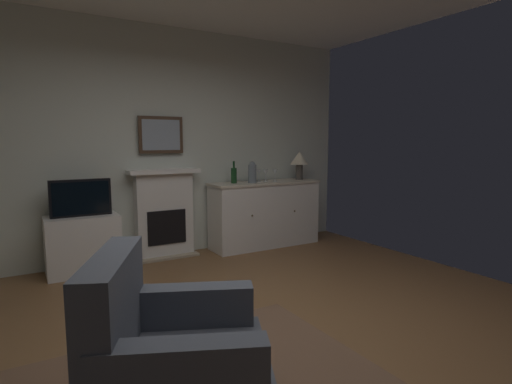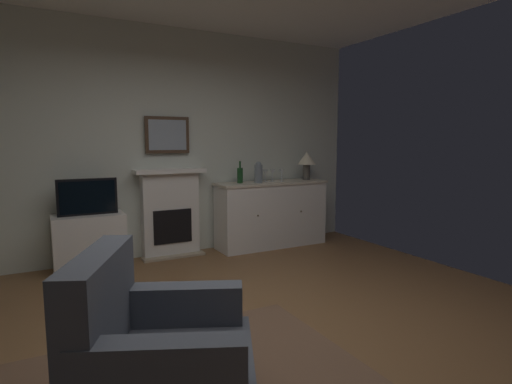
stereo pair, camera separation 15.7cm
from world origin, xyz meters
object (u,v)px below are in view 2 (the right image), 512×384
object	(u,v)px
fireplace_unit	(170,213)
tv_cabinet	(90,243)
wine_glass_left	(265,173)
tv_set	(87,197)
table_lamp	(307,160)
armchair	(157,360)
wine_glass_right	(282,173)
framed_picture	(167,135)
wine_bottle	(240,175)
vase_decorative	(258,172)
sideboard_cabinet	(271,214)
wine_glass_center	(272,173)

from	to	relation	value
fireplace_unit	tv_cabinet	bearing A→B (deg)	-170.55
wine_glass_left	tv_set	world-z (taller)	wine_glass_left
fireplace_unit	table_lamp	world-z (taller)	table_lamp
armchair	fireplace_unit	bearing A→B (deg)	72.42
table_lamp	wine_glass_right	xyz separation A→B (m)	(-0.44, -0.03, -0.16)
framed_picture	wine_bottle	xyz separation A→B (m)	(0.90, -0.19, -0.52)
vase_decorative	tv_set	bearing A→B (deg)	178.86
wine_bottle	armchair	xyz separation A→B (m)	(-1.88, -2.93, -0.62)
table_lamp	wine_glass_left	bearing A→B (deg)	177.07
sideboard_cabinet	table_lamp	size ratio (longest dim) A/B	3.88
sideboard_cabinet	vase_decorative	xyz separation A→B (m)	(-0.23, -0.05, 0.58)
sideboard_cabinet	wine_glass_left	size ratio (longest dim) A/B	9.41
table_lamp	wine_glass_left	world-z (taller)	table_lamp
framed_picture	vase_decorative	distance (m)	1.26
framed_picture	table_lamp	bearing A→B (deg)	-6.54
framed_picture	tv_set	world-z (taller)	framed_picture
sideboard_cabinet	vase_decorative	size ratio (longest dim) A/B	5.52
armchair	wine_bottle	bearing A→B (deg)	57.37
sideboard_cabinet	framed_picture	bearing A→B (deg)	170.72
fireplace_unit	wine_glass_right	size ratio (longest dim) A/B	6.67
wine_glass_center	tv_cabinet	world-z (taller)	wine_glass_center
framed_picture	table_lamp	distance (m)	1.98
fireplace_unit	wine_glass_right	distance (m)	1.59
wine_bottle	vase_decorative	bearing A→B (deg)	-20.86
table_lamp	wine_glass_center	world-z (taller)	table_lamp
wine_bottle	tv_set	xyz separation A→B (m)	(-1.88, -0.05, -0.16)
table_lamp	wine_glass_center	xyz separation A→B (m)	(-0.55, 0.03, -0.16)
wine_glass_right	vase_decorative	bearing A→B (deg)	-177.30
tv_set	armchair	bearing A→B (deg)	-89.98
table_lamp	wine_glass_center	bearing A→B (deg)	176.50
sideboard_cabinet	tv_set	world-z (taller)	tv_set
table_lamp	tv_set	size ratio (longest dim) A/B	0.65
framed_picture	wine_glass_center	xyz separation A→B (m)	(1.40, -0.19, -0.50)
table_lamp	armchair	world-z (taller)	table_lamp
tv_cabinet	tv_set	size ratio (longest dim) A/B	1.21
sideboard_cabinet	tv_cabinet	xyz separation A→B (m)	(-2.34, 0.02, -0.13)
vase_decorative	table_lamp	bearing A→B (deg)	3.54
wine_glass_center	armchair	size ratio (longest dim) A/B	0.16
framed_picture	wine_bottle	world-z (taller)	framed_picture
table_lamp	wine_glass_right	distance (m)	0.46
fireplace_unit	vase_decorative	distance (m)	1.25
sideboard_cabinet	armchair	bearing A→B (deg)	-128.88
wine_glass_left	wine_bottle	bearing A→B (deg)	179.47
wine_bottle	tv_cabinet	size ratio (longest dim) A/B	0.39
sideboard_cabinet	tv_cabinet	distance (m)	2.34
wine_glass_center	tv_set	size ratio (longest dim) A/B	0.27
tv_cabinet	tv_set	bearing A→B (deg)	-90.00
vase_decorative	sideboard_cabinet	bearing A→B (deg)	12.34
armchair	wine_glass_right	bearing A→B (deg)	49.12
wine_bottle	armchair	distance (m)	3.54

